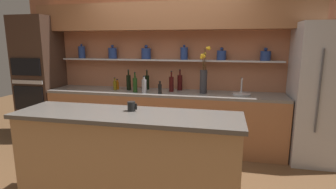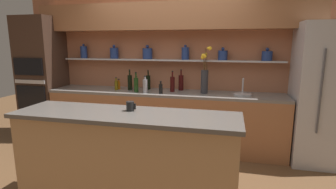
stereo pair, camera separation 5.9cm
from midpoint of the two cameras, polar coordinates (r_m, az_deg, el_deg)
ground_plane at (r=3.36m, az=-5.95°, el=-18.99°), size 12.00×12.00×0.00m
back_wall_unit at (r=4.38m, az=-0.03°, el=9.41°), size 5.20×0.44×2.60m
back_counter_unit at (r=4.29m, az=-1.53°, el=-5.42°), size 3.75×0.62×0.92m
island_counter at (r=2.73m, az=-9.35°, el=-14.37°), size 2.21×0.61×1.02m
refrigerator at (r=4.21m, az=29.90°, el=0.05°), size 0.76×0.73×1.96m
oven_tower at (r=5.16m, az=-26.33°, el=3.09°), size 0.65×0.64×2.13m
flower_vase at (r=4.04m, az=7.35°, el=3.69°), size 0.15×0.18×0.71m
sink_fixture at (r=4.07m, az=15.32°, el=0.34°), size 0.26×0.26×0.25m
bottle_wine_0 at (r=4.15m, az=0.34°, el=2.34°), size 0.07×0.07×0.33m
bottle_wine_1 at (r=4.13m, az=-7.58°, el=2.13°), size 0.07×0.07×0.32m
bottle_sauce_2 at (r=4.46m, az=-11.32°, el=2.04°), size 0.05×0.05×0.17m
bottle_sauce_3 at (r=4.00m, az=-2.21°, el=1.33°), size 0.06×0.06×0.19m
bottle_wine_4 at (r=4.38m, az=-4.98°, el=2.72°), size 0.07×0.07×0.33m
bottle_wine_5 at (r=4.37m, az=-8.95°, el=2.67°), size 0.07×0.07×0.34m
bottle_oil_6 at (r=4.41m, az=-11.87°, el=2.03°), size 0.06×0.06×0.21m
bottle_spirit_7 at (r=4.22m, az=-7.54°, el=2.04°), size 0.07×0.07×0.25m
bottle_spirit_8 at (r=4.06m, az=-5.62°, el=1.87°), size 0.07×0.07×0.27m
bottle_wine_9 at (r=4.28m, az=2.21°, el=2.65°), size 0.08×0.08×0.34m
bottle_oil_10 at (r=4.49m, az=-8.84°, el=2.37°), size 0.06×0.06×0.22m
coffee_mug at (r=2.61m, az=-8.59°, el=-2.57°), size 0.10×0.08×0.09m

